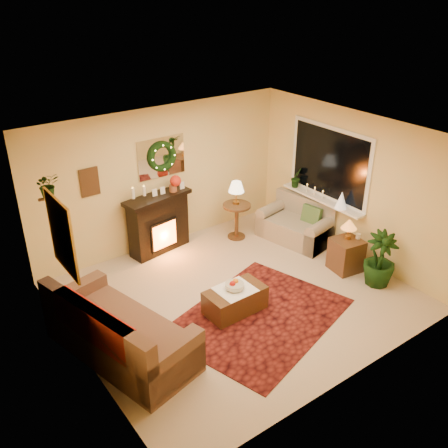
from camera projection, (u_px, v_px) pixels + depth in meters
floor at (237, 296)px, 7.93m from camera, size 5.00×5.00×0.00m
ceiling at (239, 138)px, 6.76m from camera, size 5.00×5.00×0.00m
wall_back at (162, 178)px, 8.97m from camera, size 5.00×5.00×0.00m
wall_front at (357, 295)px, 5.72m from camera, size 5.00×5.00×0.00m
wall_left at (74, 278)px, 6.03m from camera, size 4.50×4.50×0.00m
wall_right at (352, 186)px, 8.66m from camera, size 4.50×4.50×0.00m
area_rug at (259, 317)px, 7.45m from camera, size 2.96×2.53×0.01m
sofa at (120, 327)px, 6.57m from camera, size 1.44×2.33×0.93m
red_throw at (114, 321)px, 6.64m from camera, size 0.87×1.42×0.02m
fireplace at (159, 223)px, 9.03m from camera, size 1.16×0.53×1.03m
poinsettia at (176, 181)px, 8.85m from camera, size 0.20×0.20×0.20m
mantel_candle_a at (133, 193)px, 8.45m from camera, size 0.06×0.06×0.19m
mantel_candle_b at (144, 191)px, 8.54m from camera, size 0.06×0.06×0.17m
mantel_mirror at (161, 157)px, 8.77m from camera, size 0.92×0.02×0.72m
wreath at (162, 157)px, 8.74m from camera, size 0.55×0.11×0.55m
wall_art at (90, 182)px, 8.13m from camera, size 0.32×0.03×0.48m
gold_mirror at (62, 236)px, 6.06m from camera, size 0.03×0.84×1.00m
hanging_plant at (49, 196)px, 6.57m from camera, size 0.33×0.28×0.36m
loveseat at (296, 220)px, 9.44m from camera, size 1.03×1.48×0.79m
window_frame at (330, 163)px, 8.93m from camera, size 0.03×1.86×1.36m
window_glass at (329, 164)px, 8.92m from camera, size 0.02×1.70×1.22m
window_sill at (322, 199)px, 9.18m from camera, size 0.22×1.86×0.04m
mini_tree at (341, 200)px, 8.74m from camera, size 0.21×0.21×0.32m
sill_plant at (296, 177)px, 9.58m from camera, size 0.28×0.22×0.50m
side_table_round at (237, 222)px, 9.57m from camera, size 0.70×0.70×0.69m
lamp_cream at (236, 195)px, 9.35m from camera, size 0.30×0.30×0.46m
end_table_square at (346, 256)px, 8.54m from camera, size 0.53×0.53×0.57m
lamp_tiffany at (349, 230)px, 8.37m from camera, size 0.27×0.27×0.39m
coffee_table at (235, 299)px, 7.50m from camera, size 0.92×0.52×0.38m
fruit_bowl at (235, 285)px, 7.41m from camera, size 0.28×0.28×0.07m
floor_palm at (380, 260)px, 8.06m from camera, size 2.06×2.06×2.78m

